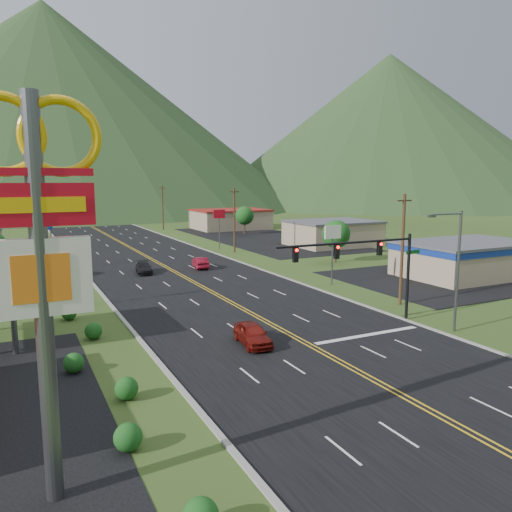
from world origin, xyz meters
name	(u,v)px	position (x,y,z in m)	size (l,w,h in m)	color
ground	(447,421)	(0.00, 0.00, 0.00)	(500.00, 500.00, 0.00)	#2B4318
road	(447,421)	(0.00, 0.00, 0.00)	(20.00, 460.00, 0.04)	black
curb_west	(253,477)	(-10.15, 0.00, 0.00)	(0.30, 460.00, 0.14)	gray
pylon_sign	(39,238)	(-17.00, 2.00, 9.30)	(4.32, 0.60, 14.00)	#59595E
traffic_signal	(369,258)	(6.48, 14.00, 5.33)	(13.10, 0.43, 7.00)	black
streetlight_east	(455,263)	(11.18, 10.00, 5.18)	(3.28, 0.25, 9.00)	#59595E
streetlight_west	(52,218)	(-11.68, 70.00, 5.18)	(3.28, 0.25, 9.00)	#59595E
building_east_near	(467,257)	(30.00, 25.00, 2.27)	(15.40, 10.40, 4.10)	tan
building_east_mid	(333,233)	(32.00, 55.00, 2.16)	(14.40, 11.40, 4.30)	tan
building_east_far	(230,219)	(28.00, 90.00, 2.26)	(16.40, 12.40, 4.50)	tan
pole_sign_west_a	(61,252)	(-14.00, 30.00, 5.05)	(2.00, 0.18, 6.40)	#59595E
pole_sign_west_b	(44,229)	(-14.00, 52.00, 5.05)	(2.00, 0.18, 6.40)	#59595E
pole_sign_east_a	(333,238)	(13.00, 28.00, 5.05)	(2.00, 0.18, 6.40)	#59595E
pole_sign_east_b	(219,218)	(13.00, 60.00, 5.05)	(2.00, 0.18, 6.40)	#59595E
tree_east_a	(336,234)	(22.00, 40.00, 3.89)	(3.84, 3.84, 5.82)	#382314
tree_east_b	(245,216)	(26.00, 78.00, 3.89)	(3.84, 3.84, 5.82)	#382314
utility_pole_a	(402,249)	(13.50, 18.00, 5.13)	(1.60, 0.28, 10.00)	#382314
utility_pole_b	(234,220)	(13.50, 55.00, 5.13)	(1.60, 0.28, 10.00)	#382314
utility_pole_c	(163,207)	(13.50, 95.00, 5.13)	(1.60, 0.28, 10.00)	#382314
utility_pole_d	(125,201)	(13.50, 135.00, 5.13)	(1.60, 0.28, 10.00)	#382314
mountain_n	(47,106)	(0.00, 220.00, 42.50)	(220.00, 220.00, 85.00)	#213D1C
mountain_ne	(387,130)	(147.84, 176.19, 35.00)	(180.00, 180.00, 70.00)	#213D1C
car_red_near	(253,334)	(-3.43, 13.84, 0.74)	(1.75, 4.35, 1.48)	maroon
car_dark_mid	(144,268)	(-3.63, 43.46, 0.65)	(1.82, 4.48, 1.30)	black
car_red_far	(200,263)	(3.72, 43.76, 0.71)	(1.50, 4.30, 1.42)	maroon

